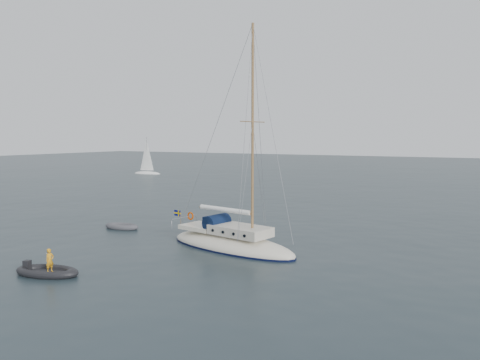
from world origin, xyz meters
The scene contains 5 objects.
ground centered at (0.00, 0.00, 0.00)m, with size 300.00×300.00×0.00m, color black.
sailboat centered at (-0.37, -0.90, 1.13)m, with size 10.54×3.15×15.01m.
dinghy centered at (-11.44, 0.69, 0.19)m, with size 3.00×1.35×0.43m.
rib centered at (-6.16, -10.78, 0.23)m, with size 3.69×1.68×1.47m.
distant_yacht_a centered at (-45.43, 44.61, 3.26)m, with size 5.76×3.07×7.64m.
Camera 1 is at (14.70, -27.37, 7.45)m, focal length 35.00 mm.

